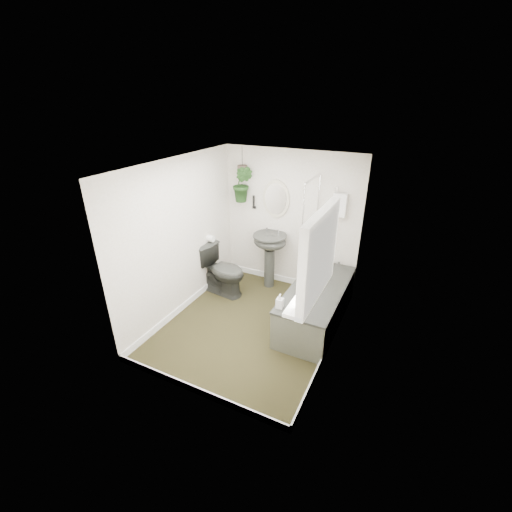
% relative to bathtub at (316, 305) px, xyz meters
% --- Properties ---
extents(floor, '(2.30, 2.80, 0.02)m').
position_rel_bathtub_xyz_m(floor, '(-0.80, -0.50, -0.30)').
color(floor, black).
rests_on(floor, ground).
extents(ceiling, '(2.30, 2.80, 0.02)m').
position_rel_bathtub_xyz_m(ceiling, '(-0.80, -0.50, 2.02)').
color(ceiling, white).
rests_on(ceiling, ground).
extents(wall_back, '(2.30, 0.02, 2.30)m').
position_rel_bathtub_xyz_m(wall_back, '(-0.80, 0.91, 0.86)').
color(wall_back, silver).
rests_on(wall_back, ground).
extents(wall_front, '(2.30, 0.02, 2.30)m').
position_rel_bathtub_xyz_m(wall_front, '(-0.80, -1.91, 0.86)').
color(wall_front, silver).
rests_on(wall_front, ground).
extents(wall_left, '(0.02, 2.80, 2.30)m').
position_rel_bathtub_xyz_m(wall_left, '(-1.96, -0.50, 0.86)').
color(wall_left, silver).
rests_on(wall_left, ground).
extents(wall_right, '(0.02, 2.80, 2.30)m').
position_rel_bathtub_xyz_m(wall_right, '(0.36, -0.50, 0.86)').
color(wall_right, silver).
rests_on(wall_right, ground).
extents(skirting, '(2.30, 2.80, 0.10)m').
position_rel_bathtub_xyz_m(skirting, '(-0.80, -0.50, -0.24)').
color(skirting, white).
rests_on(skirting, floor).
extents(bathtub, '(0.72, 1.72, 0.58)m').
position_rel_bathtub_xyz_m(bathtub, '(0.00, 0.00, 0.00)').
color(bathtub, '#2C2E2A').
rests_on(bathtub, floor).
extents(bath_screen, '(0.04, 0.72, 1.40)m').
position_rel_bathtub_xyz_m(bath_screen, '(-0.33, 0.49, 0.99)').
color(bath_screen, silver).
rests_on(bath_screen, bathtub).
extents(shower_box, '(0.20, 0.10, 0.35)m').
position_rel_bathtub_xyz_m(shower_box, '(0.00, 0.84, 1.26)').
color(shower_box, white).
rests_on(shower_box, wall_back).
extents(oval_mirror, '(0.46, 0.03, 0.62)m').
position_rel_bathtub_xyz_m(oval_mirror, '(-1.04, 0.87, 1.21)').
color(oval_mirror, '#BFB69B').
rests_on(oval_mirror, wall_back).
extents(wall_sconce, '(0.04, 0.04, 0.22)m').
position_rel_bathtub_xyz_m(wall_sconce, '(-1.44, 0.86, 1.11)').
color(wall_sconce, black).
rests_on(wall_sconce, wall_back).
extents(toilet_roll_holder, '(0.11, 0.11, 0.11)m').
position_rel_bathtub_xyz_m(toilet_roll_holder, '(-1.90, 0.20, 0.61)').
color(toilet_roll_holder, white).
rests_on(toilet_roll_holder, wall_left).
extents(window_recess, '(0.08, 1.00, 0.90)m').
position_rel_bathtub_xyz_m(window_recess, '(0.29, -1.20, 1.36)').
color(window_recess, white).
rests_on(window_recess, wall_right).
extents(window_sill, '(0.18, 1.00, 0.04)m').
position_rel_bathtub_xyz_m(window_sill, '(0.22, -1.20, 0.94)').
color(window_sill, white).
rests_on(window_sill, wall_right).
extents(window_blinds, '(0.01, 0.86, 0.76)m').
position_rel_bathtub_xyz_m(window_blinds, '(0.24, -1.20, 1.36)').
color(window_blinds, white).
rests_on(window_blinds, wall_right).
extents(toilet, '(0.87, 0.57, 0.83)m').
position_rel_bathtub_xyz_m(toilet, '(-1.65, 0.11, 0.13)').
color(toilet, '#2C2E2A').
rests_on(toilet, floor).
extents(pedestal_sink, '(0.64, 0.57, 0.96)m').
position_rel_bathtub_xyz_m(pedestal_sink, '(-1.04, 0.65, 0.19)').
color(pedestal_sink, '#2C2E2A').
rests_on(pedestal_sink, floor).
extents(sill_plant, '(0.24, 0.22, 0.23)m').
position_rel_bathtub_xyz_m(sill_plant, '(0.18, -0.90, 1.07)').
color(sill_plant, black).
rests_on(sill_plant, window_sill).
extents(hanging_plant, '(0.36, 0.30, 0.60)m').
position_rel_bathtub_xyz_m(hanging_plant, '(-1.59, 0.75, 1.42)').
color(hanging_plant, black).
rests_on(hanging_plant, ceiling).
extents(soap_bottle, '(0.09, 0.10, 0.19)m').
position_rel_bathtub_xyz_m(soap_bottle, '(-0.29, -0.70, 0.39)').
color(soap_bottle, black).
rests_on(soap_bottle, bathtub).
extents(hanging_pot, '(0.16, 0.16, 0.12)m').
position_rel_bathtub_xyz_m(hanging_pot, '(-1.59, 0.75, 1.66)').
color(hanging_pot, '#4B3D33').
rests_on(hanging_pot, ceiling).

